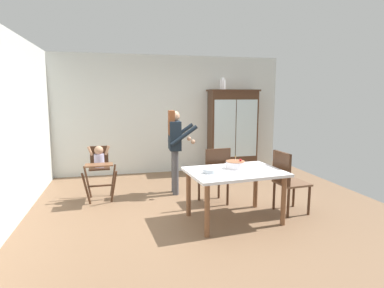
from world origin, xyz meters
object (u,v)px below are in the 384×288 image
object	(u,v)px
dining_table	(235,177)
birthday_cake	(235,165)
ceramic_vase	(223,84)
dining_chair_far_side	(216,172)
china_cabinet	(232,130)
serving_bowl	(209,171)
dining_chair_right_end	(287,178)
high_chair_with_toddler	(99,163)
adult_person	(175,142)

from	to	relation	value
dining_table	birthday_cake	world-z (taller)	birthday_cake
ceramic_vase	dining_chair_far_side	distance (m)	2.79
dining_chair_far_side	china_cabinet	bearing A→B (deg)	-121.80
ceramic_vase	serving_bowl	bearing A→B (deg)	-112.02
dining_table	dining_chair_right_end	size ratio (longest dim) A/B	1.46
ceramic_vase	china_cabinet	bearing A→B (deg)	-0.81
birthday_cake	serving_bowl	xyz separation A→B (m)	(-0.45, -0.18, -0.03)
birthday_cake	china_cabinet	bearing A→B (deg)	70.02
birthday_cake	serving_bowl	distance (m)	0.49
dining_chair_far_side	dining_chair_right_end	bearing A→B (deg)	142.98
ceramic_vase	dining_table	world-z (taller)	ceramic_vase
ceramic_vase	high_chair_with_toddler	bearing A→B (deg)	-151.15
china_cabinet	serving_bowl	size ratio (longest dim) A/B	10.73
china_cabinet	birthday_cake	size ratio (longest dim) A/B	6.90
china_cabinet	high_chair_with_toddler	bearing A→B (deg)	-153.40
dining_table	dining_chair_far_side	world-z (taller)	dining_chair_far_side
dining_chair_far_side	dining_chair_right_end	xyz separation A→B (m)	(0.94, -0.60, 0.00)
adult_person	birthday_cake	world-z (taller)	adult_person
adult_person	dining_chair_far_side	xyz separation A→B (m)	(0.53, -0.76, -0.41)
adult_person	dining_chair_right_end	xyz separation A→B (m)	(1.47, -1.36, -0.41)
adult_person	serving_bowl	world-z (taller)	adult_person
china_cabinet	dining_chair_right_end	world-z (taller)	china_cabinet
ceramic_vase	adult_person	xyz separation A→B (m)	(-1.39, -1.44, -1.08)
china_cabinet	serving_bowl	distance (m)	3.27
ceramic_vase	high_chair_with_toddler	size ratio (longest dim) A/B	0.28
ceramic_vase	dining_table	bearing A→B (deg)	-105.38
adult_person	dining_chair_right_end	size ratio (longest dim) A/B	1.59
adult_person	dining_chair_far_side	bearing A→B (deg)	-142.24
serving_bowl	dining_table	bearing A→B (deg)	7.53
birthday_cake	adult_person	bearing A→B (deg)	116.51
birthday_cake	dining_chair_right_end	size ratio (longest dim) A/B	0.29
birthday_cake	dining_chair_right_end	distance (m)	0.85
china_cabinet	dining_chair_far_side	distance (m)	2.50
high_chair_with_toddler	birthday_cake	size ratio (longest dim) A/B	3.39
ceramic_vase	adult_person	bearing A→B (deg)	-134.02
high_chair_with_toddler	serving_bowl	world-z (taller)	high_chair_with_toddler
birthday_cake	serving_bowl	size ratio (longest dim) A/B	1.56
high_chair_with_toddler	serving_bowl	xyz separation A→B (m)	(1.53, -1.43, 0.11)
high_chair_with_toddler	dining_chair_far_side	size ratio (longest dim) A/B	0.99
ceramic_vase	dining_chair_far_side	xyz separation A→B (m)	(-0.86, -2.20, -1.49)
china_cabinet	birthday_cake	xyz separation A→B (m)	(-1.00, -2.74, -0.18)
adult_person	dining_table	size ratio (longest dim) A/B	1.09
china_cabinet	dining_chair_far_side	world-z (taller)	china_cabinet
adult_person	dining_chair_right_end	bearing A→B (deg)	-129.74
high_chair_with_toddler	dining_chair_far_side	world-z (taller)	dining_chair_far_side
high_chair_with_toddler	ceramic_vase	bearing A→B (deg)	26.69
adult_person	dining_chair_far_side	world-z (taller)	adult_person
dining_table	dining_chair_right_end	distance (m)	0.88
ceramic_vase	birthday_cake	bearing A→B (deg)	-104.94
china_cabinet	ceramic_vase	size ratio (longest dim) A/B	7.15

